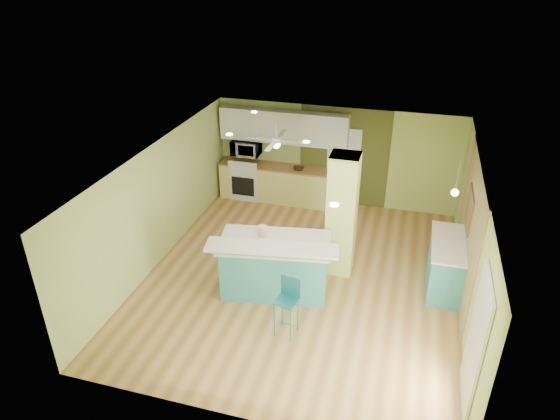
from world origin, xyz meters
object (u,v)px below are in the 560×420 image
object	(u,v)px
peninsula	(275,265)
bar_stool	(288,297)
side_counter	(446,265)
fruit_bowl	(299,169)
canister	(262,231)

from	to	relation	value
peninsula	bar_stool	distance (m)	1.19
peninsula	side_counter	bearing A→B (deg)	8.49
peninsula	fruit_bowl	distance (m)	3.71
fruit_bowl	canister	size ratio (longest dim) A/B	1.44
bar_stool	peninsula	bearing A→B (deg)	128.43
peninsula	bar_stool	bearing A→B (deg)	-72.10
peninsula	bar_stool	world-z (taller)	peninsula
bar_stool	fruit_bowl	size ratio (longest dim) A/B	3.92
bar_stool	canister	distance (m)	1.54
peninsula	canister	distance (m)	0.68
bar_stool	canister	xyz separation A→B (m)	(-0.83, 1.22, 0.45)
peninsula	canister	bearing A→B (deg)	139.95
peninsula	side_counter	size ratio (longest dim) A/B	1.53
side_counter	fruit_bowl	distance (m)	4.47
bar_stool	side_counter	size ratio (longest dim) A/B	0.69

